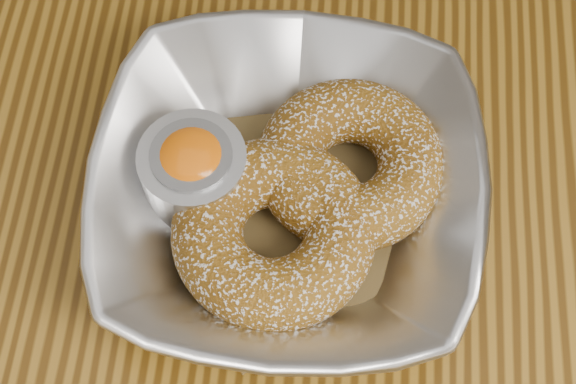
# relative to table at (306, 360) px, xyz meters

# --- Properties ---
(table) EXTENTS (1.20, 0.80, 0.75)m
(table) POSITION_rel_table_xyz_m (0.00, 0.00, 0.00)
(table) COLOR brown
(table) RESTS_ON ground_plane
(serving_bowl) EXTENTS (0.22, 0.22, 0.05)m
(serving_bowl) POSITION_rel_table_xyz_m (-0.02, 0.06, 0.13)
(serving_bowl) COLOR silver
(serving_bowl) RESTS_ON table
(parchment) EXTENTS (0.20, 0.20, 0.00)m
(parchment) POSITION_rel_table_xyz_m (-0.02, 0.06, 0.11)
(parchment) COLOR brown
(parchment) RESTS_ON table
(donut_back) EXTENTS (0.13, 0.13, 0.04)m
(donut_back) POSITION_rel_table_xyz_m (0.02, 0.08, 0.13)
(donut_back) COLOR brown
(donut_back) RESTS_ON parchment
(donut_front) EXTENTS (0.14, 0.14, 0.04)m
(donut_front) POSITION_rel_table_xyz_m (-0.02, 0.04, 0.13)
(donut_front) COLOR brown
(donut_front) RESTS_ON parchment
(ramekin) EXTENTS (0.06, 0.06, 0.05)m
(ramekin) POSITION_rel_table_xyz_m (-0.07, 0.07, 0.13)
(ramekin) COLOR silver
(ramekin) RESTS_ON table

